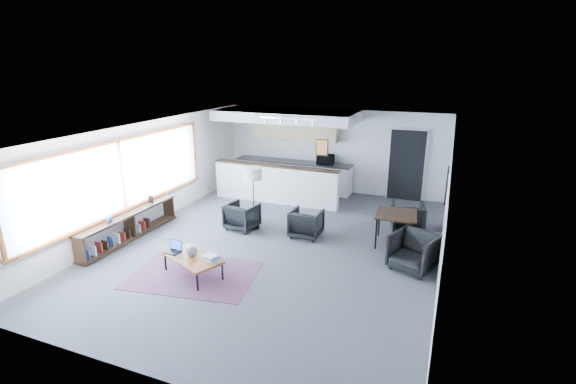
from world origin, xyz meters
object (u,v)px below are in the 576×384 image
at_px(ceramic_pot, 192,251).
at_px(microwave, 325,159).
at_px(coffee_table, 193,258).
at_px(armchair_left, 242,215).
at_px(armchair_right, 306,222).
at_px(book_stack, 211,258).
at_px(dining_chair_near, 413,253).
at_px(laptop, 174,248).
at_px(floor_lamp, 253,176).
at_px(dining_table, 396,216).
at_px(dining_chair_far, 407,218).

height_order(ceramic_pot, microwave, microwave).
relative_size(coffee_table, armchair_left, 1.90).
height_order(armchair_left, armchair_right, armchair_left).
relative_size(book_stack, microwave, 0.68).
relative_size(ceramic_pot, dining_chair_near, 0.31).
distance_m(coffee_table, ceramic_pot, 0.14).
height_order(coffee_table, laptop, laptop).
height_order(coffee_table, dining_chair_near, dining_chair_near).
bearing_deg(armchair_right, floor_lamp, -0.24).
bearing_deg(dining_table, microwave, 129.52).
bearing_deg(book_stack, laptop, 176.70).
bearing_deg(ceramic_pot, floor_lamp, 88.76).
xyz_separation_m(armchair_left, dining_table, (3.65, 0.45, 0.31)).
relative_size(laptop, ceramic_pot, 1.51).
xyz_separation_m(laptop, book_stack, (0.87, -0.05, -0.02)).
xyz_separation_m(coffee_table, microwave, (0.82, 6.10, 0.74)).
height_order(armchair_right, microwave, microwave).
height_order(armchair_right, dining_chair_far, armchair_right).
distance_m(armchair_left, dining_table, 3.70).
xyz_separation_m(ceramic_pot, armchair_right, (1.44, 2.60, -0.15)).
height_order(dining_table, dining_chair_far, dining_table).
height_order(floor_lamp, dining_chair_far, floor_lamp).
bearing_deg(microwave, armchair_left, -114.67).
bearing_deg(floor_lamp, book_stack, -81.94).
xyz_separation_m(coffee_table, dining_chair_far, (3.60, 3.87, -0.04)).
bearing_deg(dining_chair_near, microwave, 147.10).
xyz_separation_m(ceramic_pot, book_stack, (0.42, 0.00, -0.07)).
xyz_separation_m(ceramic_pot, armchair_left, (-0.20, 2.46, -0.15)).
relative_size(dining_table, dining_chair_far, 1.44).
relative_size(ceramic_pot, armchair_left, 0.30).
distance_m(laptop, ceramic_pot, 0.45).
height_order(armchair_left, dining_chair_near, armchair_left).
bearing_deg(laptop, dining_chair_near, 28.09).
relative_size(armchair_left, armchair_right, 1.00).
bearing_deg(book_stack, floor_lamp, 98.06).
height_order(book_stack, microwave, microwave).
relative_size(coffee_table, microwave, 2.58).
bearing_deg(dining_chair_near, armchair_left, -167.82).
relative_size(coffee_table, floor_lamp, 0.88).
distance_m(coffee_table, armchair_right, 2.97).
bearing_deg(microwave, laptop, -110.69).
distance_m(laptop, armchair_left, 2.42).
height_order(armchair_right, dining_table, dining_table).
bearing_deg(armchair_left, dining_table, -165.22).
relative_size(armchair_right, dining_chair_far, 1.10).
height_order(armchair_left, microwave, microwave).
xyz_separation_m(book_stack, dining_chair_near, (3.54, 1.82, -0.09)).
xyz_separation_m(armchair_right, microwave, (-0.59, 3.48, 0.75)).
bearing_deg(laptop, dining_chair_far, 49.20).
xyz_separation_m(laptop, armchair_right, (1.88, 2.54, -0.10)).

